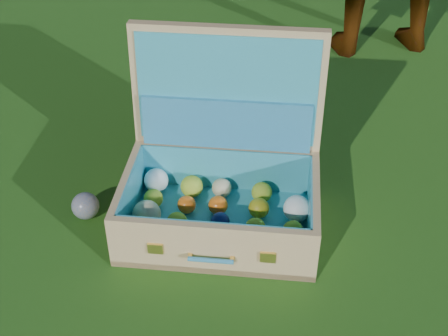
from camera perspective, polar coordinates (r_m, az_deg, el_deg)
ground at (r=1.85m, az=4.40°, el=-2.46°), size 60.00×60.00×0.00m
stray_ball at (r=1.79m, az=-12.56°, el=-3.39°), size 0.08×0.08×0.08m
suitcase at (r=1.69m, az=-0.34°, el=-0.47°), size 0.55×0.44×0.51m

